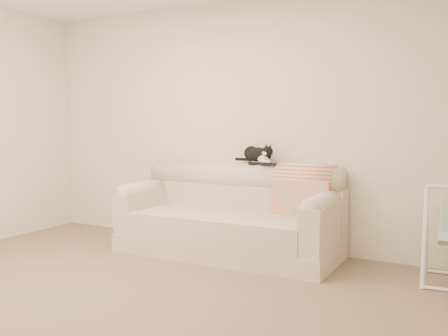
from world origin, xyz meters
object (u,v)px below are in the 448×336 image
remote_b (268,164)px  tuxedo_cat (258,154)px  sofa (231,219)px  remote_a (257,163)px

remote_b → tuxedo_cat: tuxedo_cat is taller
sofa → remote_b: remote_b is taller
sofa → tuxedo_cat: 0.72m
sofa → tuxedo_cat: (0.18, 0.26, 0.64)m
remote_a → remote_b: bearing=-10.4°
sofa → tuxedo_cat: size_ratio=4.46×
remote_a → tuxedo_cat: (-0.01, 0.04, 0.09)m
sofa → remote_b: 0.67m
sofa → remote_a: remote_a is taller
remote_a → remote_b: size_ratio=1.08×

